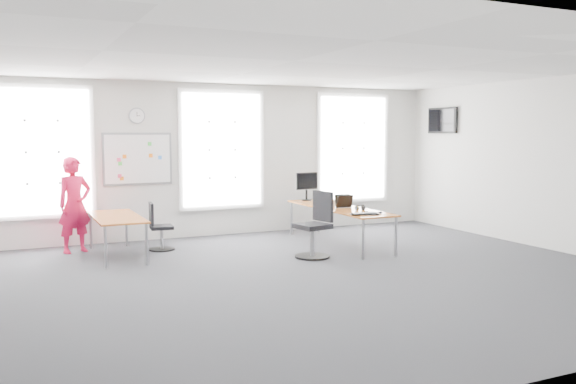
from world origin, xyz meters
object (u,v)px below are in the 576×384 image
person (75,205)px  keyboard (365,214)px  chair_right (315,229)px  chair_left (159,229)px  headphones (360,208)px  desk_right (339,209)px  desk_left (117,219)px  monitor (307,184)px

person → keyboard: person is taller
chair_right → chair_left: size_ratio=1.29×
chair_left → keyboard: size_ratio=1.82×
headphones → desk_right: bearing=101.4°
person → chair_left: bearing=-38.9°
chair_right → chair_left: chair_right is taller
chair_right → keyboard: chair_right is taller
keyboard → desk_right: bearing=100.6°
desk_left → chair_left: (0.75, 0.23, -0.25)m
desk_right → person: bearing=164.4°
chair_right → person: size_ratio=0.66×
chair_left → chair_right: bearing=-121.7°
chair_left → monitor: (3.07, 0.38, 0.66)m
desk_left → headphones: size_ratio=11.00×
monitor → chair_right: bearing=-121.7°
person → monitor: size_ratio=2.91×
person → keyboard: 4.91m
chair_left → keyboard: 3.56m
desk_right → headphones: bearing=-80.6°
desk_right → chair_left: bearing=165.3°
chair_right → headphones: size_ratio=6.45×
monitor → headphones: bearing=-94.1°
desk_left → monitor: (3.81, 0.61, 0.41)m
chair_left → monitor: monitor is taller
person → headphones: person is taller
monitor → keyboard: bearing=-101.0°
desk_left → keyboard: 4.09m
chair_left → monitor: size_ratio=1.49×
chair_right → headphones: (1.01, 0.27, 0.26)m
chair_right → monitor: bearing=145.1°
desk_right → chair_left: chair_left is taller
desk_right → chair_right: chair_right is taller
desk_left → monitor: 3.88m
headphones → chair_right: bearing=-163.0°
chair_right → monitor: (0.87, 2.05, 0.55)m
desk_right → monitor: size_ratio=5.04×
chair_right → person: person is taller
desk_right → keyboard: (-0.14, -1.11, 0.06)m
chair_right → keyboard: 0.85m
desk_left → headphones: 4.13m
chair_right → desk_left: bearing=-128.0°
keyboard → monitor: bearing=105.6°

